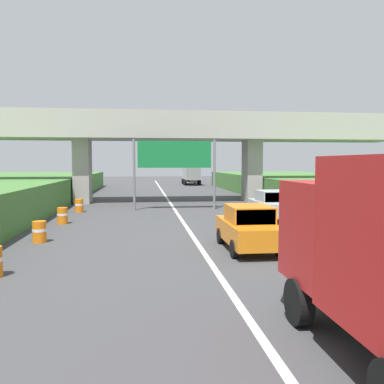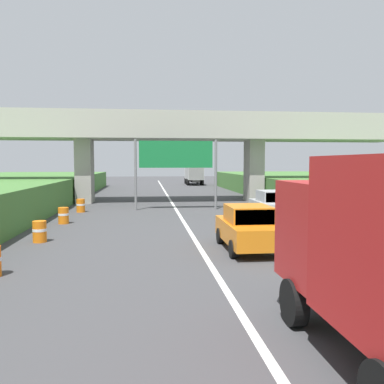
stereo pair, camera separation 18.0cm
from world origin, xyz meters
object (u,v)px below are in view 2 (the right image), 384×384
car_silver (272,205)px  construction_barrel_4 (81,205)px  truck_white (194,172)px  construction_barrel_2 (40,231)px  car_orange (248,228)px  overhead_highway_sign (176,158)px  construction_barrel_3 (63,215)px

car_silver → construction_barrel_4: bearing=157.4°
truck_white → construction_barrel_2: (-11.59, -43.55, -1.47)m
construction_barrel_2 → construction_barrel_4: same height
car_orange → construction_barrel_4: 15.14m
truck_white → car_orange: truck_white is taller
overhead_highway_sign → truck_white: size_ratio=0.81×
car_orange → car_silver: (3.48, 7.78, 0.00)m
car_orange → construction_barrel_4: size_ratio=4.56×
car_orange → construction_barrel_4: bearing=123.2°
car_orange → truck_white: bearing=85.9°
truck_white → construction_barrel_3: size_ratio=8.11×
truck_white → car_silver: bearing=-89.7°
truck_white → construction_barrel_3: (-11.66, -38.44, -1.47)m
truck_white → construction_barrel_2: bearing=-104.9°
overhead_highway_sign → construction_barrel_4: bearing=-173.7°
truck_white → car_orange: bearing=-94.1°
car_orange → overhead_highway_sign: bearing=97.5°
construction_barrel_2 → construction_barrel_4: (0.02, 10.23, 0.00)m
overhead_highway_sign → construction_barrel_3: 9.38m
construction_barrel_2 → construction_barrel_3: bearing=90.8°
construction_barrel_2 → car_orange: bearing=-16.3°
truck_white → car_orange: size_ratio=1.78×
overhead_highway_sign → truck_white: overhead_highway_sign is taller
construction_barrel_2 → construction_barrel_3: (-0.07, 5.12, 0.00)m
construction_barrel_4 → truck_white: bearing=70.9°
truck_white → car_silver: size_ratio=1.78×
construction_barrel_4 → construction_barrel_2: bearing=-90.1°
overhead_highway_sign → construction_barrel_4: 7.30m
construction_barrel_4 → car_orange: bearing=-56.8°
construction_barrel_3 → construction_barrel_4: (0.09, 5.12, 0.00)m
construction_barrel_4 → car_silver: bearing=-22.6°
car_orange → car_silver: same height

